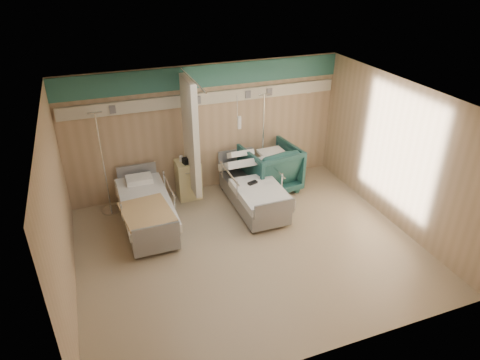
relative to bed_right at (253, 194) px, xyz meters
name	(u,v)px	position (x,y,z in m)	size (l,w,h in m)	color
ground	(249,248)	(-0.60, -1.30, -0.32)	(6.00, 5.00, 0.00)	tan
room_walls	(243,150)	(-0.63, -1.05, 1.55)	(6.04, 5.04, 2.82)	tan
bed_right	(253,194)	(0.00, 0.00, 0.00)	(1.00, 2.16, 0.63)	silver
bed_left	(147,214)	(-2.20, 0.00, 0.00)	(1.00, 2.16, 0.63)	silver
bedside_cabinet	(188,179)	(-1.15, 0.90, 0.11)	(0.50, 0.48, 0.85)	beige
visitor_armchair	(270,168)	(0.65, 0.60, 0.21)	(1.12, 1.15, 1.05)	#1D4A47
waffle_blanket	(273,145)	(0.68, 0.58, 0.76)	(0.55, 0.48, 0.06)	white
iv_stand_right	(262,166)	(0.59, 0.90, 0.12)	(0.38, 0.38, 2.14)	silver
iv_stand_left	(108,192)	(-2.84, 0.88, 0.13)	(0.39, 0.39, 2.16)	silver
call_remote	(253,183)	(-0.06, -0.12, 0.34)	(0.20, 0.09, 0.04)	black
tan_blanket	(147,212)	(-2.26, -0.46, 0.33)	(0.84, 1.06, 0.04)	tan
toiletry_bag	(188,160)	(-1.15, 0.82, 0.60)	(0.23, 0.15, 0.12)	black
white_cup	(181,159)	(-1.26, 0.96, 0.60)	(0.08, 0.08, 0.12)	white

